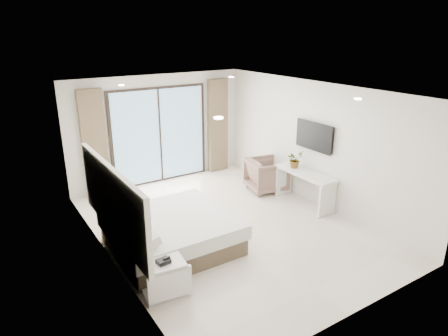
{
  "coord_description": "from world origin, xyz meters",
  "views": [
    {
      "loc": [
        -3.89,
        -5.95,
        3.73
      ],
      "look_at": [
        0.2,
        0.4,
        1.08
      ],
      "focal_mm": 32.0,
      "sensor_mm": 36.0,
      "label": 1
    }
  ],
  "objects_px": {
    "console_desk": "(305,181)",
    "bed": "(171,233)",
    "nightstand": "(164,278)",
    "armchair": "(266,173)"
  },
  "relations": [
    {
      "from": "bed",
      "to": "nightstand",
      "type": "distance_m",
      "value": 1.32
    },
    {
      "from": "bed",
      "to": "nightstand",
      "type": "xyz_separation_m",
      "value": [
        -0.67,
        -1.14,
        -0.03
      ]
    },
    {
      "from": "nightstand",
      "to": "armchair",
      "type": "distance_m",
      "value": 4.46
    },
    {
      "from": "nightstand",
      "to": "console_desk",
      "type": "relative_size",
      "value": 0.43
    },
    {
      "from": "console_desk",
      "to": "bed",
      "type": "bearing_deg",
      "value": -178.07
    },
    {
      "from": "nightstand",
      "to": "console_desk",
      "type": "bearing_deg",
      "value": 24.37
    },
    {
      "from": "bed",
      "to": "console_desk",
      "type": "xyz_separation_m",
      "value": [
        3.31,
        0.11,
        0.25
      ]
    },
    {
      "from": "console_desk",
      "to": "armchair",
      "type": "bearing_deg",
      "value": 99.8
    },
    {
      "from": "nightstand",
      "to": "armchair",
      "type": "bearing_deg",
      "value": 38.73
    },
    {
      "from": "nightstand",
      "to": "console_desk",
      "type": "distance_m",
      "value": 4.18
    }
  ]
}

